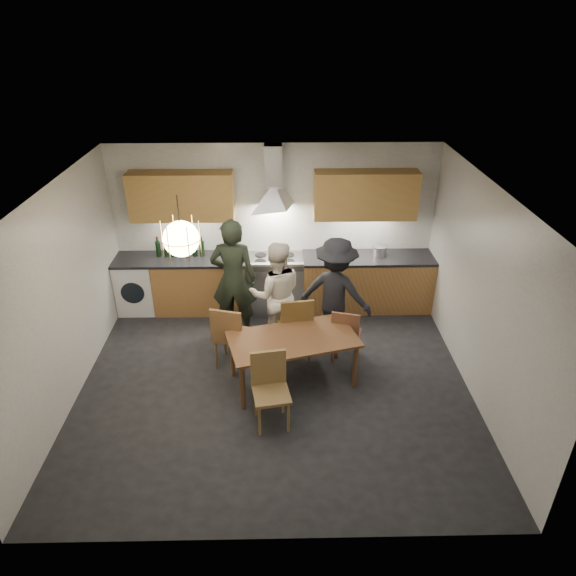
{
  "coord_description": "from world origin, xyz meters",
  "views": [
    {
      "loc": [
        0.07,
        -5.3,
        4.32
      ],
      "look_at": [
        0.18,
        0.4,
        1.2
      ],
      "focal_mm": 32.0,
      "sensor_mm": 36.0,
      "label": 1
    }
  ],
  "objects_px": {
    "stock_pot": "(380,251)",
    "dining_table": "(293,343)",
    "person_right": "(335,292)",
    "mixing_bowl": "(340,257)",
    "person_left": "(234,279)",
    "person_mid": "(276,294)",
    "chair_front": "(270,384)",
    "wine_bottles": "(180,247)",
    "chair_back_left": "(229,333)"
  },
  "relations": [
    {
      "from": "dining_table",
      "to": "chair_front",
      "type": "relative_size",
      "value": 1.93
    },
    {
      "from": "stock_pot",
      "to": "wine_bottles",
      "type": "distance_m",
      "value": 3.12
    },
    {
      "from": "chair_front",
      "to": "dining_table",
      "type": "bearing_deg",
      "value": 58.2
    },
    {
      "from": "person_right",
      "to": "chair_front",
      "type": "bearing_deg",
      "value": 83.33
    },
    {
      "from": "person_left",
      "to": "person_mid",
      "type": "relative_size",
      "value": 1.16
    },
    {
      "from": "chair_front",
      "to": "wine_bottles",
      "type": "distance_m",
      "value": 3.09
    },
    {
      "from": "chair_front",
      "to": "mixing_bowl",
      "type": "relative_size",
      "value": 3.2
    },
    {
      "from": "chair_back_left",
      "to": "mixing_bowl",
      "type": "relative_size",
      "value": 3.29
    },
    {
      "from": "chair_back_left",
      "to": "person_left",
      "type": "bearing_deg",
      "value": -76.89
    },
    {
      "from": "chair_back_left",
      "to": "person_right",
      "type": "height_order",
      "value": "person_right"
    },
    {
      "from": "dining_table",
      "to": "person_left",
      "type": "bearing_deg",
      "value": 109.6
    },
    {
      "from": "person_left",
      "to": "wine_bottles",
      "type": "xyz_separation_m",
      "value": [
        -0.89,
        0.81,
        0.15
      ]
    },
    {
      "from": "dining_table",
      "to": "person_right",
      "type": "height_order",
      "value": "person_right"
    },
    {
      "from": "person_mid",
      "to": "mixing_bowl",
      "type": "bearing_deg",
      "value": -144.18
    },
    {
      "from": "chair_front",
      "to": "person_left",
      "type": "xyz_separation_m",
      "value": [
        -0.54,
        1.88,
        0.39
      ]
    },
    {
      "from": "person_left",
      "to": "stock_pot",
      "type": "height_order",
      "value": "person_left"
    },
    {
      "from": "stock_pot",
      "to": "chair_back_left",
      "type": "bearing_deg",
      "value": -144.38
    },
    {
      "from": "person_mid",
      "to": "mixing_bowl",
      "type": "xyz_separation_m",
      "value": [
        0.99,
        0.88,
        0.15
      ]
    },
    {
      "from": "dining_table",
      "to": "mixing_bowl",
      "type": "distance_m",
      "value": 2.0
    },
    {
      "from": "chair_back_left",
      "to": "person_right",
      "type": "xyz_separation_m",
      "value": [
        1.46,
        0.59,
        0.27
      ]
    },
    {
      "from": "mixing_bowl",
      "to": "dining_table",
      "type": "bearing_deg",
      "value": -113.24
    },
    {
      "from": "person_right",
      "to": "mixing_bowl",
      "type": "distance_m",
      "value": 0.91
    },
    {
      "from": "person_mid",
      "to": "person_right",
      "type": "height_order",
      "value": "person_right"
    },
    {
      "from": "chair_back_left",
      "to": "mixing_bowl",
      "type": "bearing_deg",
      "value": -123.43
    },
    {
      "from": "person_left",
      "to": "person_mid",
      "type": "xyz_separation_m",
      "value": [
        0.61,
        -0.24,
        -0.12
      ]
    },
    {
      "from": "person_right",
      "to": "dining_table",
      "type": "bearing_deg",
      "value": 78.51
    },
    {
      "from": "person_right",
      "to": "person_mid",
      "type": "bearing_deg",
      "value": 21.59
    },
    {
      "from": "person_mid",
      "to": "mixing_bowl",
      "type": "distance_m",
      "value": 1.33
    },
    {
      "from": "dining_table",
      "to": "chair_back_left",
      "type": "xyz_separation_m",
      "value": [
        -0.83,
        0.34,
        -0.06
      ]
    },
    {
      "from": "dining_table",
      "to": "person_mid",
      "type": "height_order",
      "value": "person_mid"
    },
    {
      "from": "dining_table",
      "to": "chair_front",
      "type": "distance_m",
      "value": 0.76
    },
    {
      "from": "mixing_bowl",
      "to": "chair_back_left",
      "type": "bearing_deg",
      "value": -137.56
    },
    {
      "from": "chair_front",
      "to": "stock_pot",
      "type": "height_order",
      "value": "stock_pot"
    },
    {
      "from": "chair_front",
      "to": "stock_pot",
      "type": "relative_size",
      "value": 4.14
    },
    {
      "from": "person_mid",
      "to": "wine_bottles",
      "type": "relative_size",
      "value": 2.08
    },
    {
      "from": "dining_table",
      "to": "person_mid",
      "type": "xyz_separation_m",
      "value": [
        -0.21,
        0.94,
        0.19
      ]
    },
    {
      "from": "dining_table",
      "to": "mixing_bowl",
      "type": "bearing_deg",
      "value": 51.48
    },
    {
      "from": "mixing_bowl",
      "to": "person_left",
      "type": "bearing_deg",
      "value": -158.28
    },
    {
      "from": "stock_pot",
      "to": "dining_table",
      "type": "bearing_deg",
      "value": -125.94
    },
    {
      "from": "person_mid",
      "to": "wine_bottles",
      "type": "distance_m",
      "value": 1.85
    },
    {
      "from": "stock_pot",
      "to": "person_right",
      "type": "bearing_deg",
      "value": -127.76
    },
    {
      "from": "dining_table",
      "to": "wine_bottles",
      "type": "xyz_separation_m",
      "value": [
        -1.71,
        1.99,
        0.46
      ]
    },
    {
      "from": "chair_front",
      "to": "mixing_bowl",
      "type": "bearing_deg",
      "value": 57.23
    },
    {
      "from": "dining_table",
      "to": "chair_front",
      "type": "height_order",
      "value": "chair_front"
    },
    {
      "from": "dining_table",
      "to": "person_left",
      "type": "distance_m",
      "value": 1.47
    },
    {
      "from": "wine_bottles",
      "to": "mixing_bowl",
      "type": "bearing_deg",
      "value": -4.07
    },
    {
      "from": "person_mid",
      "to": "stock_pot",
      "type": "xyz_separation_m",
      "value": [
        1.62,
        1.01,
        0.19
      ]
    },
    {
      "from": "wine_bottles",
      "to": "person_mid",
      "type": "bearing_deg",
      "value": -35.1
    },
    {
      "from": "person_right",
      "to": "chair_back_left",
      "type": "bearing_deg",
      "value": 44.35
    },
    {
      "from": "chair_front",
      "to": "stock_pot",
      "type": "distance_m",
      "value": 3.18
    }
  ]
}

